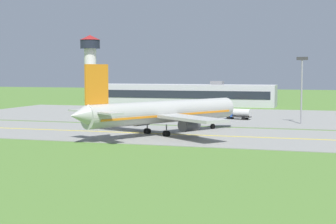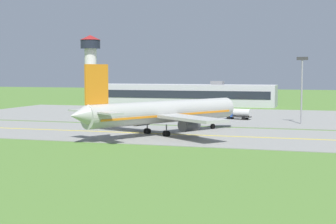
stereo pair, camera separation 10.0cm
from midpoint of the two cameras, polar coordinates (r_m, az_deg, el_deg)
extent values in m
plane|color=#517A33|center=(97.06, -3.95, -2.35)|extent=(500.00, 500.00, 0.00)
cube|color=gray|center=(97.05, -3.95, -2.32)|extent=(240.00, 28.00, 0.10)
cube|color=gray|center=(134.77, 6.42, -0.43)|extent=(140.00, 52.00, 0.10)
cube|color=yellow|center=(97.05, -3.95, -2.29)|extent=(220.00, 0.60, 0.01)
cylinder|color=#ADADA8|center=(94.35, -0.38, 0.03)|extent=(20.61, 31.37, 4.00)
cone|color=#ADADA8|center=(107.44, 6.80, 0.54)|extent=(4.59, 4.16, 3.80)
cone|color=#ADADA8|center=(83.06, -9.79, -0.36)|extent=(4.55, 4.48, 3.40)
cube|color=orange|center=(94.39, -0.38, -0.27)|extent=(19.31, 29.06, 0.36)
cube|color=#1E232D|center=(105.74, 6.03, 0.86)|extent=(3.84, 3.27, 0.70)
cube|color=#ADADA8|center=(99.44, -4.63, -0.05)|extent=(15.70, 10.13, 0.50)
cylinder|color=#47474C|center=(99.26, -3.00, -0.86)|extent=(3.70, 4.10, 2.30)
cylinder|color=black|center=(100.29, -2.30, -0.80)|extent=(1.94, 1.28, 2.10)
cube|color=#ADADA8|center=(86.76, 2.34, -0.69)|extent=(14.75, 13.06, 0.50)
cylinder|color=#47474C|center=(89.71, 2.33, -1.42)|extent=(3.70, 4.10, 2.30)
cylinder|color=black|center=(90.85, 3.04, -1.35)|extent=(1.94, 1.28, 2.10)
cube|color=orange|center=(84.70, -7.90, 3.04)|extent=(2.57, 4.00, 6.50)
cube|color=#ADADA8|center=(87.45, -9.18, 0.15)|extent=(6.46, 4.66, 0.30)
cube|color=#ADADA8|center=(82.21, -6.71, -0.10)|extent=(6.26, 5.49, 0.30)
cylinder|color=slate|center=(103.78, 4.92, -1.15)|extent=(0.24, 0.24, 1.65)
cylinder|color=black|center=(103.87, 4.92, -1.60)|extent=(0.86, 1.13, 1.10)
cylinder|color=slate|center=(95.23, -2.33, -1.64)|extent=(0.24, 0.24, 1.65)
cylinder|color=black|center=(95.53, -2.43, -2.12)|extent=(0.86, 1.13, 1.10)
cylinder|color=black|center=(95.12, -2.22, -2.15)|extent=(0.86, 1.13, 1.10)
cylinder|color=slate|center=(91.36, -0.21, -1.89)|extent=(0.24, 0.24, 1.65)
cylinder|color=black|center=(91.66, -0.32, -2.39)|extent=(0.86, 1.13, 1.10)
cylinder|color=black|center=(91.26, -0.09, -2.42)|extent=(0.86, 1.13, 1.10)
cube|color=#264CA5|center=(125.99, 6.85, -0.12)|extent=(2.22, 2.36, 1.80)
cube|color=#1E232D|center=(126.27, 6.53, 0.04)|extent=(0.54, 1.82, 0.81)
cylinder|color=silver|center=(124.81, 8.11, -0.06)|extent=(4.50, 2.73, 1.80)
cube|color=#383838|center=(124.89, 8.11, -0.53)|extent=(4.57, 3.02, 0.24)
cylinder|color=orange|center=(125.91, 6.85, 0.34)|extent=(0.20, 0.20, 0.18)
cylinder|color=black|center=(125.16, 6.66, -0.63)|extent=(0.95, 0.50, 0.90)
cylinder|color=black|center=(126.99, 7.02, -0.56)|extent=(0.95, 0.50, 0.90)
cylinder|color=black|center=(123.63, 8.28, -0.71)|extent=(0.95, 0.50, 0.90)
cylinder|color=black|center=(125.58, 8.64, -0.63)|extent=(0.95, 0.50, 0.90)
cube|color=#264CA5|center=(128.95, 1.21, 0.02)|extent=(2.49, 2.58, 1.80)
cube|color=#1E232D|center=(128.42, 1.47, 0.14)|extent=(0.90, 1.71, 0.81)
cube|color=#264CA5|center=(131.12, 0.16, -0.21)|extent=(5.06, 3.88, 0.40)
cylinder|color=orange|center=(128.87, 1.21, 0.46)|extent=(0.20, 0.20, 0.18)
cylinder|color=black|center=(129.78, 1.50, -0.42)|extent=(0.94, 0.66, 0.90)
cylinder|color=black|center=(128.28, 0.92, -0.47)|extent=(0.94, 0.66, 0.90)
cylinder|color=black|center=(132.54, 0.17, -0.31)|extent=(0.94, 0.66, 0.90)
cylinder|color=black|center=(131.00, -0.45, -0.37)|extent=(0.94, 0.66, 0.90)
cube|color=orange|center=(145.75, 6.11, 0.51)|extent=(2.66, 2.69, 1.80)
cube|color=#1E232D|center=(146.10, 6.37, 0.64)|extent=(1.27, 1.49, 0.81)
cube|color=orange|center=(144.32, 5.06, 0.52)|extent=(4.57, 4.30, 2.00)
cylinder|color=orange|center=(145.68, 6.11, 0.90)|extent=(0.20, 0.20, 0.18)
cylinder|color=black|center=(146.70, 5.92, 0.13)|extent=(0.88, 0.81, 0.90)
cylinder|color=black|center=(144.95, 6.29, 0.07)|extent=(0.88, 0.81, 0.90)
cylinder|color=black|center=(144.94, 4.57, 0.08)|extent=(0.88, 0.81, 0.90)
cylinder|color=black|center=(143.08, 4.96, 0.02)|extent=(0.88, 0.81, 0.90)
cube|color=#B2B2B7|center=(177.06, 1.28, 1.90)|extent=(64.89, 10.23, 7.16)
cube|color=#1E232D|center=(172.08, 0.82, 1.95)|extent=(62.29, 0.10, 2.58)
cube|color=slate|center=(173.88, 5.42, 3.22)|extent=(4.00, 4.00, 1.20)
cylinder|color=silver|center=(193.43, -8.55, 3.96)|extent=(4.40, 4.40, 19.90)
cylinder|color=#1E232D|center=(193.69, -8.59, 7.38)|extent=(7.20, 7.20, 3.20)
cone|color=maroon|center=(193.83, -8.60, 8.12)|extent=(7.60, 7.60, 1.80)
cylinder|color=gray|center=(116.50, 14.47, 2.11)|extent=(0.36, 0.36, 14.00)
cube|color=#333333|center=(116.45, 14.55, 5.73)|extent=(2.40, 0.50, 0.70)
camera|label=1|loc=(0.05, -90.03, 0.00)|focal=55.34mm
camera|label=2|loc=(0.05, 89.97, 0.00)|focal=55.34mm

